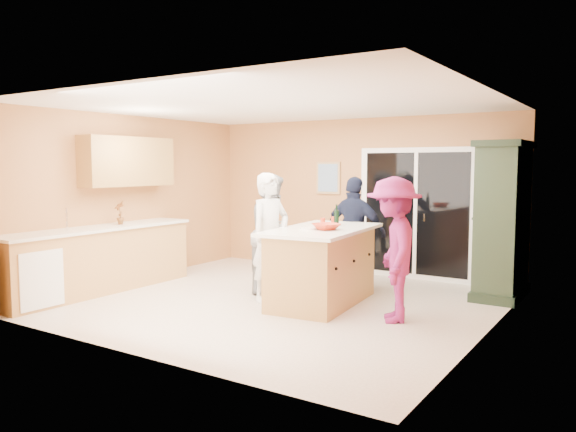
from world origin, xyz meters
The scene contains 22 objects.
floor centered at (0.00, 0.00, 0.00)m, with size 5.50×5.50×0.00m, color silver.
ceiling centered at (0.00, 0.00, 2.60)m, with size 5.50×5.00×0.10m, color white.
wall_back centered at (0.00, 2.50, 1.30)m, with size 5.50×0.10×2.60m, color #E49C5D.
wall_front centered at (0.00, -2.50, 1.30)m, with size 5.50×0.10×2.60m, color #E49C5D.
wall_left centered at (-2.75, 0.00, 1.30)m, with size 0.10×5.00×2.60m, color #E49C5D.
wall_right centered at (2.75, 0.00, 1.30)m, with size 0.10×5.00×2.60m, color #E49C5D.
left_cabinet_run centered at (-2.45, -1.05, 0.46)m, with size 0.65×3.05×1.24m.
upper_cabinets centered at (-2.58, -0.20, 1.88)m, with size 0.35×1.60×0.75m, color #BE894A.
sliding_door centered at (1.05, 2.46, 1.05)m, with size 1.90×0.07×2.10m.
framed_picture centered at (-0.55, 2.48, 1.60)m, with size 0.46×0.04×0.56m.
kitchen_island centered at (0.58, 0.25, 0.47)m, with size 1.22×2.00×1.00m.
green_hutch centered at (2.49, 1.90, 1.04)m, with size 0.62×1.17×2.14m.
woman_white centered at (-0.08, 0.01, 0.86)m, with size 0.63×0.41×1.72m, color silver.
woman_grey centered at (-0.36, 0.49, 0.85)m, with size 0.83×0.64×1.70m, color #969799.
woman_navy centered at (0.53, 1.33, 0.83)m, with size 0.97×0.40×1.65m, color #161E31.
woman_magenta centered at (1.69, -0.02, 0.85)m, with size 1.09×0.63×1.69m, color #871D60.
serving_bowl centered at (0.72, 0.11, 1.04)m, with size 0.33×0.33×0.08m, color red.
tulip_vase centered at (-2.45, -0.49, 1.11)m, with size 0.18×0.12×0.35m, color #AF1111.
tumbler_near centered at (0.53, 0.67, 1.06)m, with size 0.08×0.08×0.11m, color red.
tumbler_far centered at (0.40, 0.60, 1.05)m, with size 0.07×0.07×0.10m, color red.
wine_bottle centered at (0.62, 0.59, 1.12)m, with size 0.07×0.07×0.29m.
white_plate centered at (0.50, 0.05, 1.01)m, with size 0.23×0.23×0.02m, color white.
Camera 1 is at (4.16, -6.12, 1.83)m, focal length 35.00 mm.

